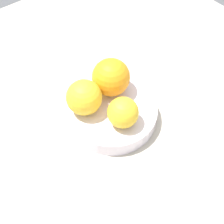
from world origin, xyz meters
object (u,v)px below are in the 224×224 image
Objects in this scene: fruit_bowl at (112,113)px; orange_in_bowl_1 at (84,97)px; orange_in_bowl_2 at (111,77)px; orange_in_bowl_0 at (123,113)px.

fruit_bowl is 8.00cm from orange_in_bowl_1.
orange_in_bowl_2 reaches higher than fruit_bowl.
orange_in_bowl_2 is (4.09, -3.05, 6.00)cm from fruit_bowl.
orange_in_bowl_1 reaches higher than fruit_bowl.
orange_in_bowl_1 is 0.90× the size of orange_in_bowl_2.
orange_in_bowl_0 is 8.65cm from orange_in_bowl_1.
orange_in_bowl_2 reaches higher than orange_in_bowl_0.
orange_in_bowl_0 is at bearing 170.82° from fruit_bowl.
orange_in_bowl_0 is (-4.33, 0.70, 5.06)cm from fruit_bowl.
orange_in_bowl_2 is at bearing -24.03° from orange_in_bowl_0.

